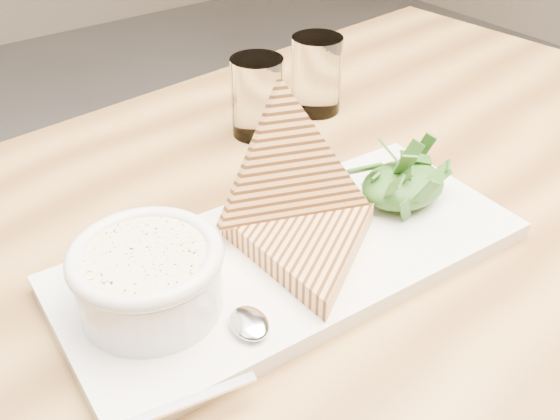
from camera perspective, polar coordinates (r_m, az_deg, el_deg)
table_top at (r=0.64m, az=6.31°, el=-3.68°), size 1.35×0.96×0.04m
table_leg_br at (r=1.42m, az=12.79°, el=1.28°), size 0.06×0.06×0.70m
platter at (r=0.59m, az=1.17°, el=-4.20°), size 0.45×0.22×0.02m
soup_bowl at (r=0.52m, az=-11.81°, el=-6.68°), size 0.12×0.12×0.05m
soup at (r=0.50m, az=-12.19°, el=-4.27°), size 0.10×0.10×0.01m
bowl_rim at (r=0.50m, az=-12.22°, el=-4.10°), size 0.12×0.12×0.01m
sandwich_flat at (r=0.57m, az=2.44°, el=-3.36°), size 0.24×0.24×0.02m
sandwich_lean at (r=0.59m, az=0.86°, el=3.51°), size 0.22×0.21×0.20m
salad_base at (r=0.65m, az=11.17°, el=2.26°), size 0.09×0.07×0.04m
arugula_pile at (r=0.65m, az=11.26°, el=2.93°), size 0.11×0.10×0.05m
spoon_bowl at (r=0.50m, az=-2.82°, el=-10.28°), size 0.04×0.05×0.01m
spoon_handle at (r=0.46m, az=-8.37°, el=-16.93°), size 0.10×0.03×0.00m
glass_near at (r=0.79m, az=-2.08°, el=10.28°), size 0.07×0.07×0.10m
glass_far at (r=0.85m, az=3.34°, el=12.26°), size 0.07×0.07×0.10m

